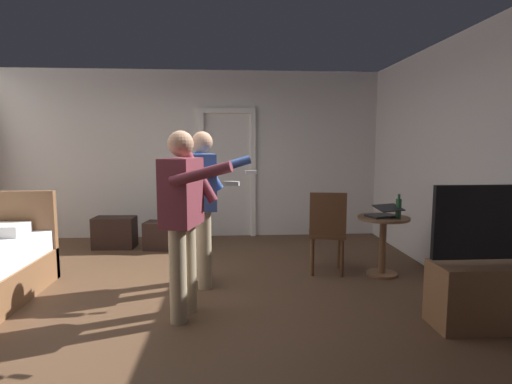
{
  "coord_description": "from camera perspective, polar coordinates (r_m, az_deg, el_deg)",
  "views": [
    {
      "loc": [
        0.63,
        -4.06,
        1.54
      ],
      "look_at": [
        0.92,
        0.26,
        1.03
      ],
      "focal_mm": 28.47,
      "sensor_mm": 36.0,
      "label": 1
    }
  ],
  "objects": [
    {
      "name": "suitcase_small",
      "position": [
        6.18,
        -13.21,
        -5.96
      ],
      "size": [
        0.5,
        0.39,
        0.41
      ],
      "primitive_type": "cube",
      "rotation": [
        0.0,
        0.0,
        -0.18
      ],
      "color": "black",
      "rests_on": "ground_plane"
    },
    {
      "name": "ground_plane",
      "position": [
        4.39,
        -12.18,
        -14.0
      ],
      "size": [
        6.85,
        6.85,
        0.0
      ],
      "primitive_type": "plane",
      "color": "brown"
    },
    {
      "name": "person_blue_shirt",
      "position": [
        3.61,
        -10.19,
        -2.58
      ],
      "size": [
        0.68,
        0.74,
        1.66
      ],
      "color": "tan",
      "rests_on": "ground_plane"
    },
    {
      "name": "person_striped_shirt",
      "position": [
        4.43,
        -7.34,
        -0.64
      ],
      "size": [
        0.73,
        0.63,
        1.68
      ],
      "color": "tan",
      "rests_on": "ground_plane"
    },
    {
      "name": "laptop",
      "position": [
        4.92,
        17.52,
        -2.83
      ],
      "size": [
        0.41,
        0.42,
        0.15
      ],
      "color": "black",
      "rests_on": "side_table"
    },
    {
      "name": "bottle_on_table",
      "position": [
        4.94,
        19.39,
        -2.11
      ],
      "size": [
        0.06,
        0.06,
        0.28
      ],
      "color": "#224E2B",
      "rests_on": "side_table"
    },
    {
      "name": "suitcase_dark",
      "position": [
        6.45,
        -19.24,
        -5.39
      ],
      "size": [
        0.62,
        0.37,
        0.46
      ],
      "primitive_type": "cube",
      "rotation": [
        0.0,
        0.0,
        -0.05
      ],
      "color": "black",
      "rests_on": "ground_plane"
    },
    {
      "name": "wall_back",
      "position": [
        6.86,
        -9.14,
        5.19
      ],
      "size": [
        6.47,
        0.12,
        2.74
      ],
      "primitive_type": "cube",
      "color": "silver",
      "rests_on": "ground_plane"
    },
    {
      "name": "wooden_chair",
      "position": [
        4.89,
        9.97,
        -5.16
      ],
      "size": [
        0.49,
        0.49,
        0.99
      ],
      "color": "brown",
      "rests_on": "ground_plane"
    },
    {
      "name": "tv_flatscreen",
      "position": [
        4.02,
        30.01,
        -11.17
      ],
      "size": [
        1.06,
        0.4,
        1.22
      ],
      "color": "brown",
      "rests_on": "ground_plane"
    },
    {
      "name": "wall_right",
      "position": [
        4.8,
        28.28,
        3.86
      ],
      "size": [
        0.12,
        5.65,
        2.74
      ],
      "primitive_type": "cube",
      "color": "silver",
      "rests_on": "ground_plane"
    },
    {
      "name": "side_table",
      "position": [
        5.02,
        17.4,
        -5.96
      ],
      "size": [
        0.59,
        0.59,
        0.7
      ],
      "color": "brown",
      "rests_on": "ground_plane"
    },
    {
      "name": "doorway_frame",
      "position": [
        6.76,
        -4.01,
        3.98
      ],
      "size": [
        0.93,
        0.08,
        2.13
      ],
      "color": "white",
      "rests_on": "ground_plane"
    }
  ]
}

